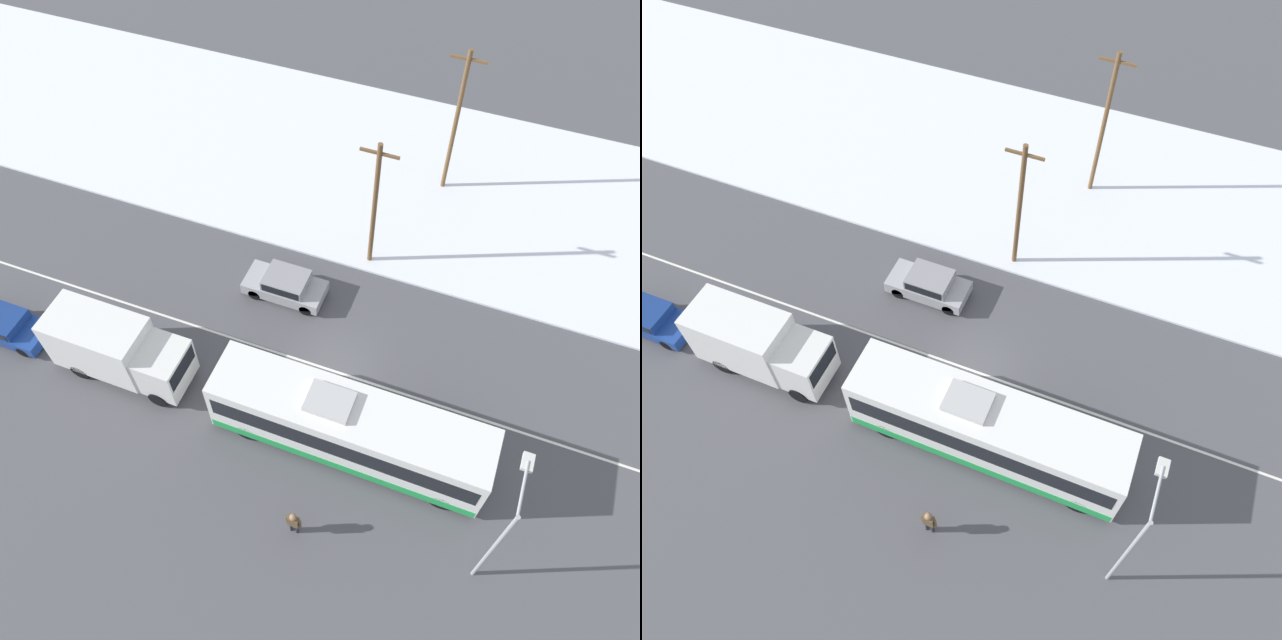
{
  "view_description": "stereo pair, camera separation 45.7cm",
  "coord_description": "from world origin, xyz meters",
  "views": [
    {
      "loc": [
        4.68,
        -13.86,
        24.73
      ],
      "look_at": [
        -1.17,
        1.54,
        1.4
      ],
      "focal_mm": 35.0,
      "sensor_mm": 36.0,
      "label": 1
    },
    {
      "loc": [
        5.11,
        -13.69,
        24.73
      ],
      "look_at": [
        -1.17,
        1.54,
        1.4
      ],
      "focal_mm": 35.0,
      "sensor_mm": 36.0,
      "label": 2
    }
  ],
  "objects": [
    {
      "name": "snow_lot",
      "position": [
        0.0,
        13.65,
        0.06
      ],
      "size": [
        80.0,
        15.01,
        0.12
      ],
      "color": "silver",
      "rests_on": "ground_plane"
    },
    {
      "name": "sedan_car",
      "position": [
        -3.68,
        3.37,
        0.76
      ],
      "size": [
        4.01,
        1.8,
        1.39
      ],
      "rotation": [
        0.0,
        0.0,
        3.14
      ],
      "color": "#9E9EA3",
      "rests_on": "ground_plane"
    },
    {
      "name": "box_truck",
      "position": [
        -8.87,
        -3.28,
        1.78
      ],
      "size": [
        6.25,
        2.3,
        3.28
      ],
      "color": "silver",
      "rests_on": "ground_plane"
    },
    {
      "name": "lane_marking_center",
      "position": [
        0.0,
        0.0,
        0.0
      ],
      "size": [
        60.0,
        0.12,
        0.0
      ],
      "color": "silver",
      "rests_on": "ground_plane"
    },
    {
      "name": "pedestrian_at_stop",
      "position": [
        1.13,
        -7.35,
        1.09
      ],
      "size": [
        0.64,
        0.28,
        1.78
      ],
      "color": "#23232D",
      "rests_on": "ground_plane"
    },
    {
      "name": "streetlamp",
      "position": [
        8.02,
        -6.0,
        4.25
      ],
      "size": [
        0.36,
        2.27,
        6.69
      ],
      "color": "#9EA3A8",
      "rests_on": "ground_plane"
    },
    {
      "name": "ground_plane",
      "position": [
        0.0,
        0.0,
        0.0
      ],
      "size": [
        120.0,
        120.0,
        0.0
      ],
      "primitive_type": "plane",
      "color": "#4C4C51"
    },
    {
      "name": "parked_car_near_truck",
      "position": [
        -15.18,
        -3.5,
        0.73
      ],
      "size": [
        4.31,
        1.8,
        1.33
      ],
      "color": "navy",
      "rests_on": "ground_plane"
    },
    {
      "name": "utility_pole_snowlot",
      "position": [
        1.69,
        13.68,
        4.42
      ],
      "size": [
        1.8,
        0.24,
        8.45
      ],
      "color": "brown",
      "rests_on": "ground_plane"
    },
    {
      "name": "utility_pole_roadside",
      "position": [
        -0.48,
        6.93,
        3.94
      ],
      "size": [
        1.8,
        0.24,
        7.52
      ],
      "color": "brown",
      "rests_on": "ground_plane"
    },
    {
      "name": "city_bus",
      "position": [
        1.88,
        -3.21,
        1.7
      ],
      "size": [
        11.43,
        2.57,
        3.48
      ],
      "color": "white",
      "rests_on": "ground_plane"
    }
  ]
}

